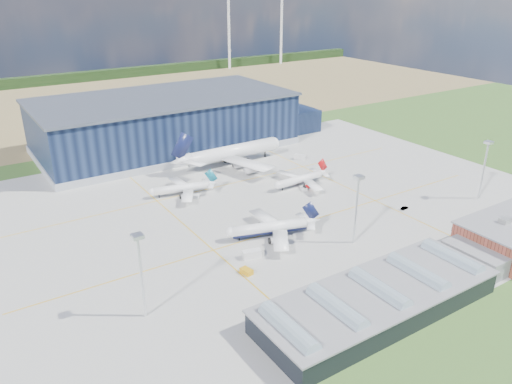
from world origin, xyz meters
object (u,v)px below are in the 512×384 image
object	(u,v)px
gse_van_b	(300,157)
gse_tug_c	(224,159)
light_mast_center	(357,199)
light_mast_east	(485,161)
airliner_widebody	(233,145)
car_b	(405,208)
hangar	(170,124)
airliner_navy	(269,222)
gse_van_a	(252,254)
car_a	(368,277)
gse_cart_a	(304,189)
gse_tug_a	(246,271)
airliner_red	(300,176)
gse_cart_b	(195,196)
light_mast_west	(140,263)
airliner_regional	(181,184)

from	to	relation	value
gse_van_b	gse_tug_c	distance (m)	35.64
light_mast_center	light_mast_east	xyz separation A→B (m)	(65.00, 0.00, 0.00)
airliner_widebody	car_b	size ratio (longest dim) A/B	16.94
hangar	airliner_navy	size ratio (longest dim) A/B	4.47
airliner_navy	gse_van_a	distance (m)	15.17
gse_van_a	car_a	size ratio (longest dim) A/B	1.77
gse_cart_a	gse_tug_a	bearing A→B (deg)	-124.68
airliner_red	airliner_widebody	bearing A→B (deg)	-78.42
light_mast_east	airliner_navy	distance (m)	87.74
airliner_red	gse_van_b	world-z (taller)	airliner_red
gse_tug_c	car_a	distance (m)	111.14
light_mast_east	car_b	bearing A→B (deg)	164.78
hangar	gse_cart_a	xyz separation A→B (m)	(20.85, -81.60, -10.96)
hangar	car_b	distance (m)	123.58
car_a	airliner_red	bearing A→B (deg)	-42.14
airliner_red	gse_tug_a	world-z (taller)	airliner_red
hangar	airliner_red	distance (m)	80.60
hangar	airliner_widebody	world-z (taller)	hangar
hangar	gse_van_b	bearing A→B (deg)	-50.16
gse_cart_b	light_mast_west	bearing A→B (deg)	177.28
light_mast_center	gse_tug_a	world-z (taller)	light_mast_center
airliner_widebody	gse_van_a	bearing A→B (deg)	-117.91
airliner_navy	gse_tug_a	distance (m)	24.01
light_mast_east	airliner_red	world-z (taller)	light_mast_east
airliner_regional	car_b	distance (m)	84.86
hangar	airliner_widebody	size ratio (longest dim) A/B	2.55
hangar	gse_cart_a	world-z (taller)	hangar
gse_van_a	airliner_red	bearing A→B (deg)	-36.99
gse_van_a	hangar	bearing A→B (deg)	1.94
airliner_red	gse_van_b	xyz separation A→B (m)	(20.45, 26.33, -3.43)
gse_tug_c	car_a	world-z (taller)	gse_tug_c
car_b	gse_cart_a	bearing A→B (deg)	24.20
gse_cart_b	airliner_regional	bearing A→B (deg)	65.01
light_mast_west	airliner_red	world-z (taller)	light_mast_west
airliner_navy	airliner_regional	xyz separation A→B (m)	(-9.40, 47.25, -0.75)
airliner_red	gse_tug_c	bearing A→B (deg)	-79.44
gse_tug_c	airliner_navy	bearing A→B (deg)	-88.99
light_mast_center	airliner_regional	xyz separation A→B (m)	(-29.68, 65.25, -10.89)
gse_van_a	gse_tug_c	xyz separation A→B (m)	(36.89, 82.24, -0.52)
light_mast_east	airliner_regional	distance (m)	115.50
hangar	light_mast_east	world-z (taller)	hangar
gse_van_b	gse_tug_c	size ratio (longest dim) A/B	1.56
gse_tug_c	airliner_red	bearing A→B (deg)	-57.43
light_mast_west	airliner_navy	distance (m)	53.85
gse_van_b	airliner_navy	bearing A→B (deg)	-172.47
gse_tug_a	gse_cart_a	size ratio (longest dim) A/B	1.21
light_mast_west	gse_van_a	size ratio (longest dim) A/B	4.07
hangar	gse_tug_a	xyz separation A→B (m)	(-31.25, -121.84, -10.85)
light_mast_east	airliner_navy	size ratio (longest dim) A/B	0.71
hangar	gse_tug_c	size ratio (longest dim) A/B	44.77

